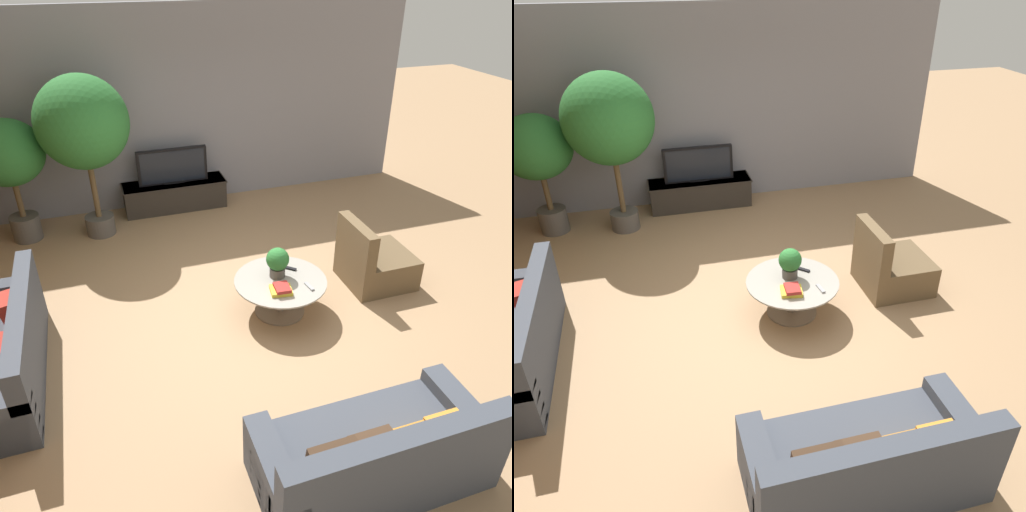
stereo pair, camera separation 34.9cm
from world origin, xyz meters
The scene contains 13 objects.
ground_plane centered at (0.00, 0.00, 0.00)m, with size 24.00×24.00×0.00m, color #9E7A56.
back_wall_stone centered at (0.00, 3.26, 1.50)m, with size 7.40×0.12×3.00m, color gray.
media_console centered at (-0.30, 2.94, 0.23)m, with size 1.63×0.50×0.45m.
television centered at (-0.30, 2.94, 0.72)m, with size 1.09×0.13×0.55m.
coffee_table centered at (0.31, -0.18, 0.30)m, with size 1.04×1.04×0.43m.
couch_near_entry centered at (0.21, -2.45, 0.29)m, with size 1.80×0.84×0.84m.
armchair_wicker centered at (1.63, 0.02, 0.27)m, with size 0.80×0.76×0.86m.
potted_palm_tall centered at (-2.53, 2.60, 1.23)m, with size 0.98×0.98×1.74m.
potted_palm_corner centered at (-1.51, 2.43, 1.61)m, with size 1.23×1.23×2.27m.
potted_plant_tabletop centered at (0.31, -0.09, 0.63)m, with size 0.26×0.26×0.36m.
book_stack centered at (0.24, -0.40, 0.46)m, with size 0.26×0.24×0.08m.
remote_black centered at (0.50, 0.00, 0.44)m, with size 0.04×0.16×0.02m, color black.
remote_silver centered at (0.56, -0.41, 0.44)m, with size 0.04×0.16×0.02m, color gray.
Camera 2 is at (-1.10, -4.58, 3.54)m, focal length 35.00 mm.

